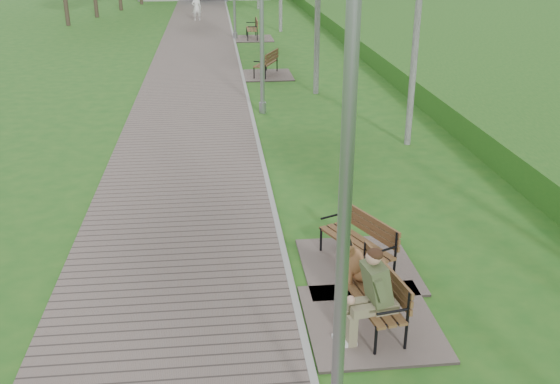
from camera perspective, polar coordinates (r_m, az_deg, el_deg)
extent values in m
cube|color=#74655E|center=(22.67, -7.87, 10.15)|extent=(3.50, 67.00, 0.04)
cube|color=#999993|center=(22.68, -3.38, 10.34)|extent=(0.10, 67.00, 0.05)
cube|color=#74655E|center=(8.70, 8.32, -11.68)|extent=(1.76, 1.95, 0.04)
cube|color=brown|center=(8.46, 8.15, -9.37)|extent=(0.68, 1.52, 0.04)
cube|color=brown|center=(8.41, 9.72, -7.58)|extent=(0.29, 1.45, 0.32)
cube|color=#74655E|center=(9.98, 7.13, -6.73)|extent=(1.74, 1.93, 0.04)
cube|color=brown|center=(9.77, 6.96, -4.63)|extent=(1.00, 1.50, 0.04)
cube|color=brown|center=(9.79, 8.12, -2.94)|extent=(0.64, 1.34, 0.32)
cube|color=#74655E|center=(23.16, -1.20, 10.63)|extent=(1.82, 2.02, 0.04)
cube|color=brown|center=(23.06, -1.33, 11.68)|extent=(1.00, 1.57, 0.04)
cube|color=brown|center=(22.94, -0.75, 12.31)|extent=(0.62, 1.41, 0.33)
cube|color=#74655E|center=(31.36, -2.51, 13.84)|extent=(1.94, 2.16, 0.04)
cube|color=brown|center=(31.29, -2.62, 14.67)|extent=(0.52, 1.63, 0.04)
cube|color=brown|center=(31.26, -2.14, 15.21)|extent=(0.08, 1.62, 0.36)
cylinder|color=gray|center=(5.49, 5.87, -3.23)|extent=(0.12, 0.12, 5.03)
cylinder|color=gray|center=(18.25, -1.59, 7.72)|extent=(0.21, 0.21, 0.32)
cylinder|color=gray|center=(17.77, -1.68, 15.43)|extent=(0.13, 0.13, 5.26)
cylinder|color=gray|center=(31.34, -4.11, 14.05)|extent=(0.21, 0.21, 0.32)
cylinder|color=gray|center=(48.36, -4.91, 17.13)|extent=(0.23, 0.23, 0.34)
imported|color=white|center=(37.97, -7.63, 16.35)|extent=(0.57, 0.39, 1.51)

